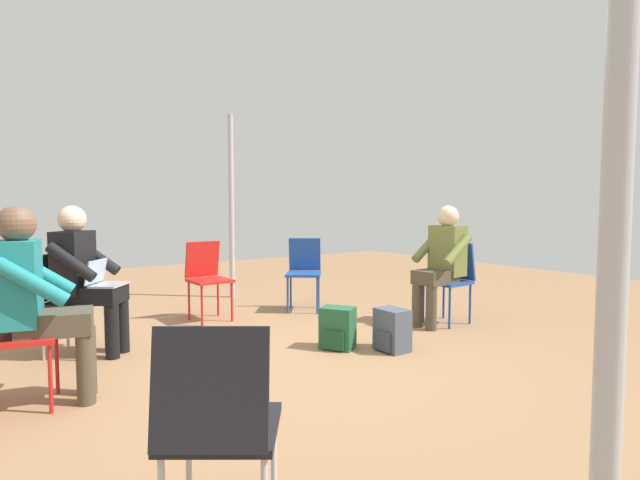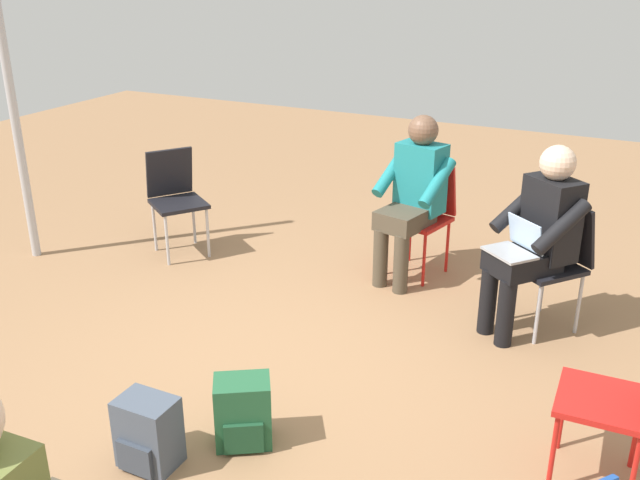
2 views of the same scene
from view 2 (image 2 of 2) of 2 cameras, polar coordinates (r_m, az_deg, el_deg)
The scene contains 10 objects.
ground_plane at distance 4.24m, azimuth -3.75°, elevation -11.20°, with size 14.00×14.00×0.00m, color #99704C.
chair_west at distance 5.48m, azimuth 8.31°, elevation 2.36°, with size 0.51×0.48×0.85m.
chair_northwest at distance 4.84m, azimuth 18.24°, elevation -1.26°, with size 0.58×0.58×0.85m.
chair_north at distance 3.51m, azimuth 23.05°, elevation -11.24°, with size 0.41×0.45×0.85m.
chair_southwest at distance 5.91m, azimuth -11.50°, elevation 3.61°, with size 0.57×0.58×0.85m.
person_with_laptop at distance 4.66m, azimuth 16.98°, elevation 0.60°, with size 0.64×0.63×1.24m.
person_in_teal at distance 5.28m, azimuth 7.47°, elevation 3.92°, with size 0.57×0.57×1.24m.
backpack_near_laptop_user at distance 3.71m, azimuth -6.17°, elevation -13.77°, with size 0.32×0.34×0.36m.
backpack_by_empty_chair at distance 3.65m, azimuth -13.53°, elevation -14.99°, with size 0.25×0.28×0.36m.
tent_pole_far at distance 5.96m, azimuth -23.58°, elevation 11.17°, with size 0.07×0.07×2.75m, color #B2B2B7.
Camera 2 is at (3.06, 1.80, 2.32)m, focal length 40.00 mm.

